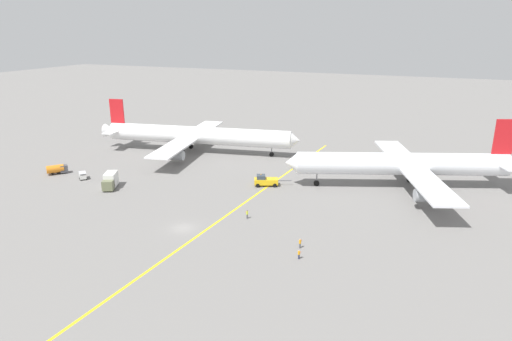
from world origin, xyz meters
TOP-DOWN VIEW (x-y plane):
  - ground_plane at (0.00, 0.00)m, footprint 600.00×600.00m
  - taxiway_stripe at (4.90, 10.00)m, footprint 9.01×119.73m
  - airliner_at_gate_left at (-24.17, 47.37)m, footprint 60.03×47.11m
  - airliner_being_pushed at (34.80, 38.96)m, footprint 51.18×47.28m
  - pushback_tug at (5.38, 27.59)m, footprint 8.48×4.73m
  - gse_baggage_cart_near_cluster at (-37.36, 14.83)m, footprint 3.08×3.00m
  - gse_fuel_bowser_stubby at (-46.13, 15.55)m, footprint 4.54×4.99m
  - gse_catering_truck_tall at (-26.77, 12.30)m, footprint 4.67×6.31m
  - ground_crew_wing_walker_right at (9.12, 8.58)m, footprint 0.50×0.36m
  - ground_crew_marshaller_foreground at (23.11, -2.78)m, footprint 0.50×0.36m
  - ground_crew_ramp_agent_by_cones at (22.17, 0.81)m, footprint 0.36×0.47m

SIDE VIEW (x-z plane):
  - ground_plane at x=0.00m, z-range 0.00..0.00m
  - taxiway_stripe at x=4.90m, z-range 0.00..0.01m
  - ground_crew_marshaller_foreground at x=23.11m, z-range 0.03..1.60m
  - gse_baggage_cart_near_cluster at x=-37.36m, z-range 0.01..1.72m
  - ground_crew_ramp_agent_by_cones at x=22.17m, z-range 0.04..1.75m
  - ground_crew_wing_walker_right at x=9.12m, z-range 0.04..1.77m
  - pushback_tug at x=5.38m, z-range -0.23..2.67m
  - gse_fuel_bowser_stubby at x=-46.13m, z-range 0.13..2.53m
  - gse_catering_truck_tall at x=-26.77m, z-range 0.01..3.51m
  - airliner_at_gate_left at x=-24.17m, z-range -2.42..12.47m
  - airliner_being_pushed at x=34.80m, z-range -2.56..13.48m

